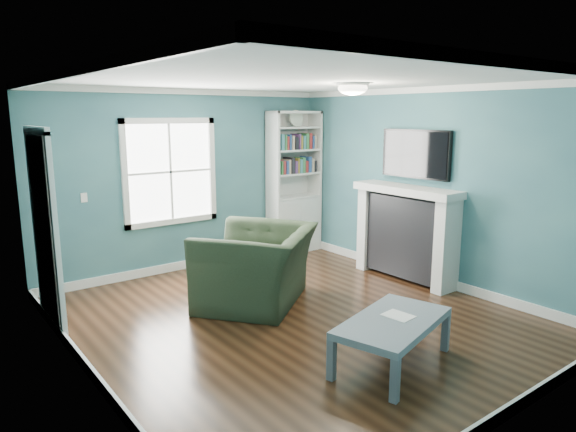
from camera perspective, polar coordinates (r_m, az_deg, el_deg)
floor at (r=5.86m, az=0.88°, el=-11.29°), size 5.00×5.00×0.00m
room_walls at (r=5.46m, az=0.93°, el=4.23°), size 5.00×5.00×5.00m
trim at (r=5.51m, az=0.91°, el=0.67°), size 4.50×5.00×2.60m
window at (r=7.44m, az=-12.94°, el=4.80°), size 1.40×0.06×1.50m
bookshelf at (r=8.42m, az=0.66°, el=2.19°), size 0.90×0.35×2.31m
fireplace at (r=7.21m, az=12.98°, el=-1.97°), size 0.44×1.58×1.30m
tv at (r=7.14m, az=13.99°, el=6.71°), size 0.06×1.10×0.65m
door at (r=5.88m, az=-25.47°, el=-1.38°), size 0.12×0.98×2.17m
ceiling_fixture at (r=6.10m, az=7.21°, el=13.99°), size 0.38×0.38×0.15m
light_switch at (r=7.06m, az=-21.72°, el=1.91°), size 0.08×0.01×0.12m
recliner at (r=6.16m, az=-3.48°, el=-4.20°), size 1.66×1.57×1.22m
coffee_table at (r=4.82m, az=11.56°, el=-11.80°), size 1.33×0.96×0.44m
paper_sheet at (r=4.89m, az=12.16°, el=-10.76°), size 0.24×0.29×0.00m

